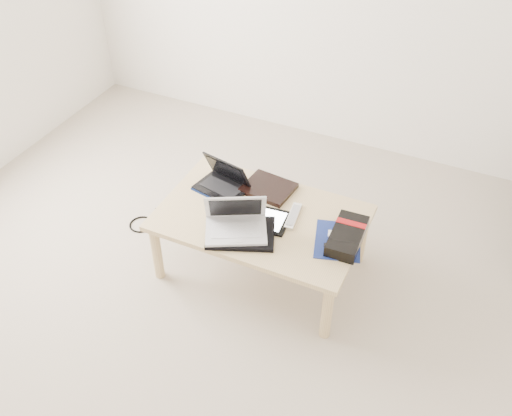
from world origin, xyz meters
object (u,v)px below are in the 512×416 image
at_px(coffee_table, 261,222).
at_px(netbook, 223,182).
at_px(white_laptop, 236,223).
at_px(gpu_box, 347,236).

relative_size(coffee_table, netbook, 3.47).
xyz_separation_m(coffee_table, netbook, (-0.30, 0.13, 0.09)).
bearing_deg(white_laptop, coffee_table, 68.85).
bearing_deg(coffee_table, white_laptop, -111.15).
xyz_separation_m(netbook, gpu_box, (0.78, -0.12, -0.01)).
bearing_deg(coffee_table, netbook, 156.51).
bearing_deg(netbook, coffee_table, -23.49).
distance_m(coffee_table, gpu_box, 0.49).
bearing_deg(netbook, white_laptop, -52.37).
relative_size(coffee_table, white_laptop, 2.89).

